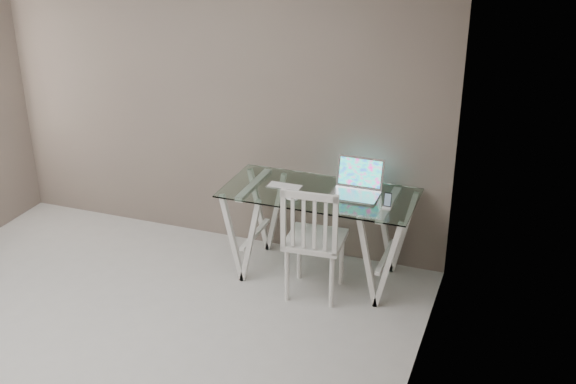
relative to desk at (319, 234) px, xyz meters
The scene contains 7 objects.
room 2.52m from the desk, 121.01° to the right, with size 4.50×4.52×2.71m.
desk is the anchor object (origin of this frame).
chair 0.36m from the desk, 80.04° to the right, with size 0.46×0.46×0.94m.
laptop 0.51m from the desk, 17.56° to the left, with size 0.37×0.32×0.26m.
keyboard 0.47m from the desk, behind, with size 0.28×0.12×0.01m, color silver.
mouse 0.46m from the desk, 124.86° to the right, with size 0.10×0.06×0.03m, color white.
phone_dock 0.69m from the desk, 10.63° to the right, with size 0.07×0.07×0.12m.
Camera 1 is at (2.57, -3.03, 3.02)m, focal length 45.00 mm.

